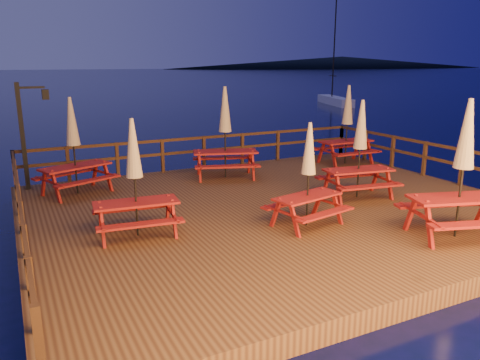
{
  "coord_description": "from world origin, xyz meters",
  "views": [
    {
      "loc": [
        -5.9,
        -9.7,
        3.94
      ],
      "look_at": [
        -0.75,
        0.6,
        1.02
      ],
      "focal_mm": 35.0,
      "sensor_mm": 36.0,
      "label": 1
    }
  ],
  "objects_px": {
    "lamp_post": "(28,126)",
    "picnic_table_0": "(225,131)",
    "sailboat": "(335,101)",
    "picnic_table_1": "(308,173)",
    "picnic_table_2": "(73,145)"
  },
  "relations": [
    {
      "from": "lamp_post",
      "to": "picnic_table_0",
      "type": "distance_m",
      "value": 5.63
    },
    {
      "from": "lamp_post",
      "to": "sailboat",
      "type": "height_order",
      "value": "sailboat"
    },
    {
      "from": "picnic_table_0",
      "to": "lamp_post",
      "type": "bearing_deg",
      "value": -174.24
    },
    {
      "from": "lamp_post",
      "to": "picnic_table_1",
      "type": "height_order",
      "value": "lamp_post"
    },
    {
      "from": "picnic_table_0",
      "to": "picnic_table_2",
      "type": "relative_size",
      "value": 1.07
    },
    {
      "from": "sailboat",
      "to": "picnic_table_0",
      "type": "distance_m",
      "value": 31.73
    },
    {
      "from": "picnic_table_1",
      "to": "picnic_table_2",
      "type": "xyz_separation_m",
      "value": [
        -4.19,
        4.98,
        0.18
      ]
    },
    {
      "from": "lamp_post",
      "to": "picnic_table_1",
      "type": "bearing_deg",
      "value": -49.38
    },
    {
      "from": "lamp_post",
      "to": "sailboat",
      "type": "distance_m",
      "value": 34.98
    },
    {
      "from": "lamp_post",
      "to": "sailboat",
      "type": "relative_size",
      "value": 0.28
    },
    {
      "from": "picnic_table_1",
      "to": "picnic_table_0",
      "type": "bearing_deg",
      "value": 75.58
    },
    {
      "from": "picnic_table_0",
      "to": "picnic_table_1",
      "type": "distance_m",
      "value": 4.86
    },
    {
      "from": "picnic_table_2",
      "to": "picnic_table_1",
      "type": "bearing_deg",
      "value": -71.48
    },
    {
      "from": "lamp_post",
      "to": "picnic_table_1",
      "type": "relative_size",
      "value": 1.31
    },
    {
      "from": "picnic_table_0",
      "to": "picnic_table_2",
      "type": "xyz_separation_m",
      "value": [
        -4.44,
        0.13,
        -0.09
      ]
    }
  ]
}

